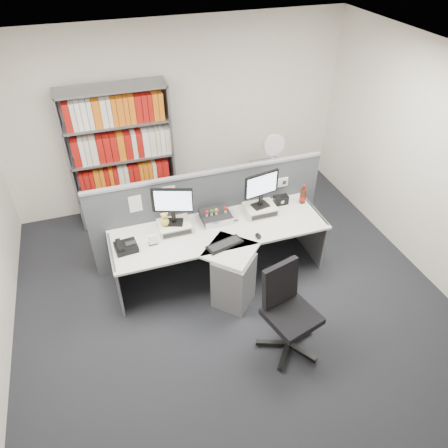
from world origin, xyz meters
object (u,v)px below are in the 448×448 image
object	(u,v)px
office_chair	(287,308)
mouse	(258,236)
monitor_left	(172,203)
monitor_right	(261,187)
desk_calendar	(153,240)
desk_fan	(273,147)
shelving_unit	(122,159)
desk	(225,257)
desk_phone	(125,247)
filing_cabinet	(270,188)
keyboard	(225,244)
speaker	(281,200)
cola_bottle	(303,196)
desktop_pc	(216,217)

from	to	relation	value
office_chair	mouse	bearing A→B (deg)	86.29
monitor_left	monitor_right	world-z (taller)	monitor_left
desk_calendar	desk_fan	distance (m)	2.35
shelving_unit	desk	bearing A→B (deg)	-64.04
desk_phone	monitor_left	bearing A→B (deg)	16.14
monitor_right	filing_cabinet	world-z (taller)	monitor_right
keyboard	desk_calendar	bearing A→B (deg)	159.46
keyboard	office_chair	xyz separation A→B (m)	(0.36, -0.94, -0.19)
desk	shelving_unit	bearing A→B (deg)	115.96
monitor_left	mouse	world-z (taller)	monitor_left
desk_fan	speaker	bearing A→B (deg)	-107.06
cola_bottle	office_chair	xyz separation A→B (m)	(-0.87, -1.43, -0.28)
desk	desktop_pc	world-z (taller)	desktop_pc
desk	desktop_pc	xyz separation A→B (m)	(0.02, 0.42, 0.31)
cola_bottle	office_chair	distance (m)	1.70
monitor_left	desk_calendar	distance (m)	0.48
desk_phone	office_chair	xyz separation A→B (m)	(1.44, -1.23, -0.22)
monitor_left	speaker	bearing A→B (deg)	3.65
speaker	office_chair	bearing A→B (deg)	-111.78
mouse	filing_cabinet	distance (m)	1.72
filing_cabinet	desk_phone	bearing A→B (deg)	-152.79
speaker	monitor_right	bearing A→B (deg)	-164.46
desk_phone	desk_calendar	size ratio (longest dim) A/B	2.19
desk_phone	office_chair	world-z (taller)	office_chair
monitor_right	desk_calendar	size ratio (longest dim) A/B	3.87
monitor_left	office_chair	size ratio (longest dim) A/B	0.48
desktop_pc	shelving_unit	distance (m)	1.71
monitor_left	cola_bottle	distance (m)	1.73
filing_cabinet	desk_fan	distance (m)	0.69
monitor_left	monitor_right	bearing A→B (deg)	-0.00
desk_phone	filing_cabinet	xyz separation A→B (m)	(2.32, 1.19, -0.41)
desk_phone	desktop_pc	bearing A→B (deg)	10.49
monitor_left	desktop_pc	size ratio (longest dim) A/B	1.36
desktop_pc	desk_phone	size ratio (longest dim) A/B	1.34
mouse	filing_cabinet	size ratio (longest dim) A/B	0.15
filing_cabinet	desk_fan	xyz separation A→B (m)	(0.00, -0.00, 0.69)
shelving_unit	desktop_pc	bearing A→B (deg)	-57.34
monitor_left	desk	bearing A→B (deg)	-36.92
desk	mouse	distance (m)	0.48
shelving_unit	desk_fan	world-z (taller)	shelving_unit
office_chair	desk_phone	bearing A→B (deg)	139.52
desk_phone	desk_calendar	xyz separation A→B (m)	(0.31, -0.00, 0.01)
keyboard	shelving_unit	world-z (taller)	shelving_unit
desk_phone	desk_fan	world-z (taller)	desk_fan
desktop_pc	desk_phone	world-z (taller)	desk_phone
desk	speaker	xyz separation A→B (m)	(0.92, 0.47, 0.32)
desk_fan	monitor_left	bearing A→B (deg)	-149.30
monitor_left	filing_cabinet	world-z (taller)	monitor_left
mouse	monitor_left	bearing A→B (deg)	153.25
monitor_left	desk_phone	world-z (taller)	monitor_left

